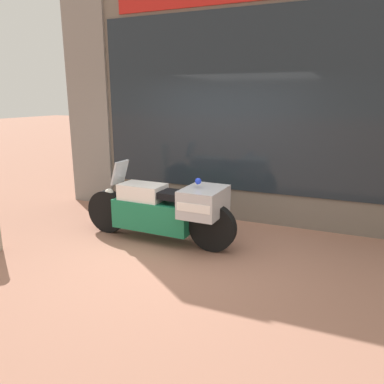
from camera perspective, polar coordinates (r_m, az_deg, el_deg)
ground_plane at (r=5.16m, az=-1.63°, el=-9.82°), size 60.00×60.00×0.00m
shop_building at (r=6.72m, az=2.22°, el=13.02°), size 6.56×0.55×3.90m
window_display at (r=6.69m, az=8.75°, el=0.22°), size 5.18×0.30×2.11m
paramedic_motorcycle at (r=5.48m, az=-3.87°, el=-2.51°), size 2.48×0.73×1.17m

